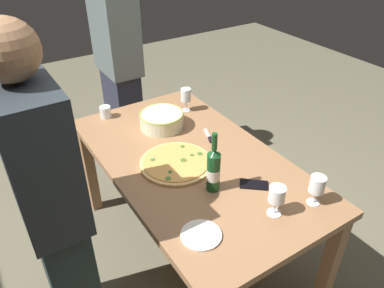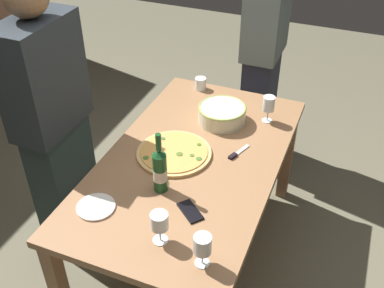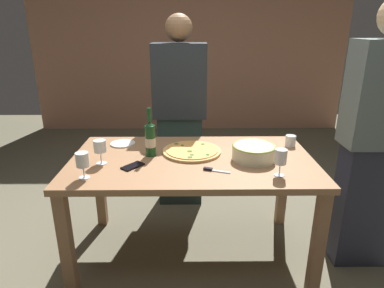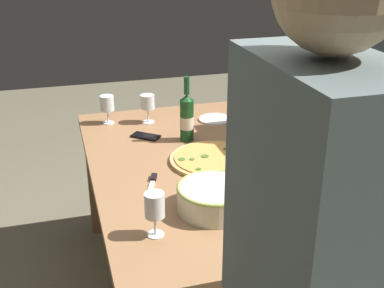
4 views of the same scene
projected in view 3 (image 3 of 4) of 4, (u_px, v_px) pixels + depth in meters
The scene contains 15 objects.
ground_plane at pixel (192, 252), 2.47m from camera, with size 8.00×8.00×0.00m, color #69644E.
dining_table at pixel (192, 171), 2.25m from camera, with size 1.60×0.90×0.75m.
brick_wall_back at pixel (190, 46), 5.06m from camera, with size 4.71×0.16×2.54m, color tan.
pizza at pixel (192, 151), 2.31m from camera, with size 0.40×0.40×0.03m.
serving_bowl at pixel (254, 152), 2.18m from camera, with size 0.28×0.28×0.10m.
wine_bottle at pixel (150, 138), 2.23m from camera, with size 0.07×0.07×0.33m.
wine_glass_near_pizza at pixel (82, 161), 1.90m from camera, with size 0.07×0.07×0.16m.
wine_glass_by_bottle at pixel (100, 147), 2.10m from camera, with size 0.08×0.08×0.16m.
wine_glass_far_left at pixel (281, 157), 1.93m from camera, with size 0.07×0.07×0.16m.
cup_amber at pixel (290, 141), 2.43m from camera, with size 0.07×0.07×0.08m, color white.
side_plate at pixel (123, 144), 2.48m from camera, with size 0.18×0.18×0.01m, color white.
cell_phone at pixel (133, 166), 2.08m from camera, with size 0.07×0.14×0.01m, color black.
pizza_knife at pixel (213, 170), 2.02m from camera, with size 0.16×0.08×0.02m.
person_host at pixel (376, 141), 2.12m from camera, with size 0.42×0.24×1.75m.
person_guest_left at pixel (180, 114), 2.94m from camera, with size 0.46×0.24×1.67m.
Camera 3 is at (-0.02, -2.06, 1.59)m, focal length 31.37 mm.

